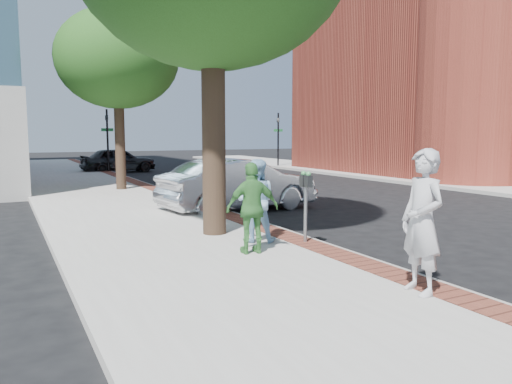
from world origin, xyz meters
TOP-DOWN VIEW (x-y plane):
  - ground at (0.00, 0.00)m, footprint 120.00×120.00m
  - sidewalk at (-1.50, 8.00)m, footprint 5.00×60.00m
  - brick_strip at (0.70, 8.00)m, footprint 0.60×60.00m
  - curb at (1.05, 8.00)m, footprint 0.10×60.00m
  - sidewalk_far at (14.50, 8.00)m, footprint 5.00×60.00m
  - church at (20.98, 13.13)m, footprint 19.00×16.00m
  - signal_near at (0.90, 22.00)m, footprint 0.70×0.15m
  - signal_far at (12.50, 22.00)m, footprint 0.70×0.15m
  - tree_far at (-0.50, 12.00)m, footprint 4.80×4.80m
  - parking_meter at (0.71, 0.19)m, footprint 0.12×0.32m
  - person_gray at (0.36, -3.33)m, footprint 0.57×0.79m
  - person_officer at (-0.16, 0.72)m, footprint 1.05×0.99m
  - person_green at (-0.68, -0.15)m, footprint 1.05×0.56m
  - sedan_silver at (1.69, 5.47)m, footprint 5.12×2.34m
  - bg_car at (1.67, 22.88)m, footprint 4.59×2.15m

SIDE VIEW (x-z plane):
  - ground at x=0.00m, z-range 0.00..0.00m
  - sidewalk at x=-1.50m, z-range 0.00..0.15m
  - curb at x=1.05m, z-range 0.00..0.15m
  - sidewalk_far at x=14.50m, z-range 0.00..0.15m
  - brick_strip at x=0.70m, z-range 0.15..0.16m
  - bg_car at x=1.67m, z-range 0.00..1.52m
  - sedan_silver at x=1.69m, z-range 0.00..1.63m
  - person_green at x=-0.68m, z-range 0.15..1.86m
  - person_officer at x=-0.16m, z-range 0.15..1.86m
  - person_gray at x=0.36m, z-range 0.15..2.18m
  - parking_meter at x=0.71m, z-range 0.47..1.94m
  - signal_near at x=0.90m, z-range 0.35..4.15m
  - signal_far at x=12.50m, z-range 0.35..4.15m
  - tree_far at x=-0.50m, z-range 1.73..8.87m
  - church at x=20.98m, z-range -2.94..17.46m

